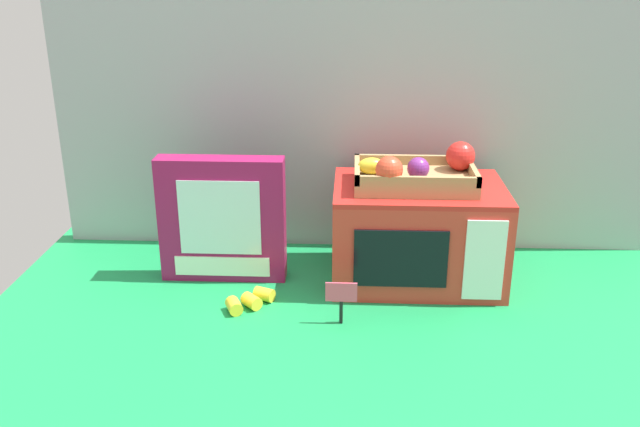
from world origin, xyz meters
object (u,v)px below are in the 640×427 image
at_px(toy_microwave, 417,233).
at_px(cookie_set_box, 222,220).
at_px(food_groups_crate, 417,174).
at_px(price_sign, 341,296).
at_px(loose_toy_banana, 250,300).

xyz_separation_m(toy_microwave, cookie_set_box, (-0.48, -0.02, 0.03)).
xyz_separation_m(food_groups_crate, price_sign, (-0.17, -0.23, -0.21)).
bearing_deg(toy_microwave, food_groups_crate, -145.07).
bearing_deg(food_groups_crate, cookie_set_box, -178.44).
bearing_deg(food_groups_crate, loose_toy_banana, -156.64).
bearing_deg(loose_toy_banana, cookie_set_box, 119.31).
distance_m(price_sign, loose_toy_banana, 0.23).
distance_m(cookie_set_box, price_sign, 0.38).
xyz_separation_m(toy_microwave, food_groups_crate, (-0.01, -0.01, 0.15)).
relative_size(cookie_set_box, price_sign, 3.15).
relative_size(food_groups_crate, price_sign, 2.94).
relative_size(food_groups_crate, loose_toy_banana, 2.61).
height_order(food_groups_crate, price_sign, food_groups_crate).
bearing_deg(toy_microwave, cookie_set_box, -177.65).
distance_m(toy_microwave, loose_toy_banana, 0.45).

